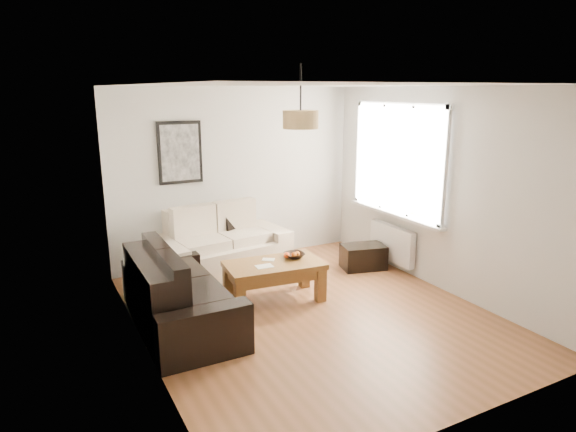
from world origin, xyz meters
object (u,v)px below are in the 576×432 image
loveseat_cream (220,242)px  coffee_table (274,281)px  sofa_leather (180,290)px  ottoman (363,257)px

loveseat_cream → coffee_table: loveseat_cream is taller
loveseat_cream → sofa_leather: bearing=-132.4°
loveseat_cream → ottoman: bearing=-29.4°
coffee_table → ottoman: coffee_table is taller
coffee_table → ottoman: (1.66, 0.41, -0.07)m
loveseat_cream → coffee_table: bearing=-84.9°
coffee_table → ottoman: 1.71m
loveseat_cream → ottoman: 2.09m
coffee_table → loveseat_cream: bearing=101.7°
sofa_leather → loveseat_cream: bearing=-35.3°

